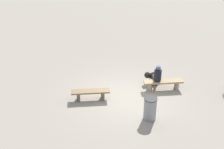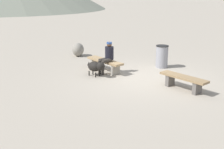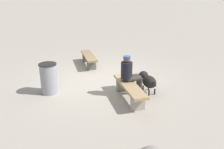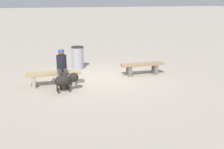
{
  "view_description": "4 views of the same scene",
  "coord_description": "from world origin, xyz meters",
  "px_view_note": "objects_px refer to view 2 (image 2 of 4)",
  "views": [
    {
      "loc": [
        -3.72,
        -11.04,
        7.13
      ],
      "look_at": [
        -0.44,
        1.2,
        0.57
      ],
      "focal_mm": 48.03,
      "sensor_mm": 36.0,
      "label": 1
    },
    {
      "loc": [
        -5.65,
        8.48,
        3.16
      ],
      "look_at": [
        0.04,
        1.75,
        0.54
      ],
      "focal_mm": 45.57,
      "sensor_mm": 36.0,
      "label": 2
    },
    {
      "loc": [
        7.11,
        -2.91,
        3.09
      ],
      "look_at": [
        1.66,
        -0.35,
        0.82
      ],
      "focal_mm": 37.43,
      "sensor_mm": 36.0,
      "label": 3
    },
    {
      "loc": [
        3.45,
        8.95,
        2.82
      ],
      "look_at": [
        -0.03,
        1.04,
        0.42
      ],
      "focal_mm": 42.81,
      "sensor_mm": 36.0,
      "label": 4
    }
  ],
  "objects_px": {
    "seated_person": "(107,55)",
    "dog": "(96,67)",
    "boulder": "(78,50)",
    "bench_left": "(183,80)",
    "bench_right": "(105,63)",
    "trash_bin": "(162,56)"
  },
  "relations": [
    {
      "from": "dog",
      "to": "trash_bin",
      "type": "distance_m",
      "value": 3.04
    },
    {
      "from": "trash_bin",
      "to": "dog",
      "type": "bearing_deg",
      "value": 66.29
    },
    {
      "from": "seated_person",
      "to": "trash_bin",
      "type": "bearing_deg",
      "value": -110.75
    },
    {
      "from": "bench_right",
      "to": "boulder",
      "type": "height_order",
      "value": "boulder"
    },
    {
      "from": "dog",
      "to": "bench_right",
      "type": "bearing_deg",
      "value": 108.62
    },
    {
      "from": "seated_person",
      "to": "trash_bin",
      "type": "height_order",
      "value": "seated_person"
    },
    {
      "from": "trash_bin",
      "to": "bench_right",
      "type": "bearing_deg",
      "value": 54.11
    },
    {
      "from": "bench_left",
      "to": "bench_right",
      "type": "distance_m",
      "value": 3.46
    },
    {
      "from": "seated_person",
      "to": "dog",
      "type": "bearing_deg",
      "value": 94.37
    },
    {
      "from": "seated_person",
      "to": "dog",
      "type": "distance_m",
      "value": 0.71
    },
    {
      "from": "bench_right",
      "to": "dog",
      "type": "height_order",
      "value": "dog"
    },
    {
      "from": "seated_person",
      "to": "trash_bin",
      "type": "xyz_separation_m",
      "value": [
        -1.18,
        -2.15,
        -0.25
      ]
    },
    {
      "from": "bench_right",
      "to": "trash_bin",
      "type": "height_order",
      "value": "trash_bin"
    },
    {
      "from": "trash_bin",
      "to": "boulder",
      "type": "relative_size",
      "value": 1.33
    },
    {
      "from": "bench_left",
      "to": "dog",
      "type": "height_order",
      "value": "dog"
    },
    {
      "from": "seated_person",
      "to": "dog",
      "type": "relative_size",
      "value": 1.4
    },
    {
      "from": "dog",
      "to": "boulder",
      "type": "distance_m",
      "value": 3.67
    },
    {
      "from": "boulder",
      "to": "bench_left",
      "type": "bearing_deg",
      "value": 169.08
    },
    {
      "from": "bench_right",
      "to": "bench_left",
      "type": "bearing_deg",
      "value": -170.74
    },
    {
      "from": "bench_left",
      "to": "bench_right",
      "type": "bearing_deg",
      "value": 9.26
    },
    {
      "from": "bench_left",
      "to": "trash_bin",
      "type": "distance_m",
      "value": 2.85
    },
    {
      "from": "seated_person",
      "to": "trash_bin",
      "type": "relative_size",
      "value": 1.31
    }
  ]
}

